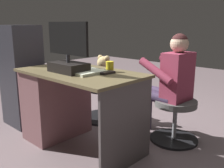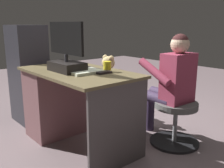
{
  "view_description": "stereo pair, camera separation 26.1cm",
  "coord_description": "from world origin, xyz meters",
  "views": [
    {
      "loc": [
        -1.82,
        1.83,
        1.19
      ],
      "look_at": [
        -0.08,
        -0.02,
        0.58
      ],
      "focal_mm": 40.81,
      "sensor_mm": 36.0,
      "label": 1
    },
    {
      "loc": [
        -2.0,
        1.64,
        1.19
      ],
      "look_at": [
        -0.08,
        -0.02,
        0.58
      ],
      "focal_mm": 40.81,
      "sensor_mm": 36.0,
      "label": 2
    }
  ],
  "objects": [
    {
      "name": "monitor",
      "position": [
        0.05,
        0.42,
        0.9
      ],
      "size": [
        0.53,
        0.22,
        0.45
      ],
      "color": "black",
      "rests_on": "desk"
    },
    {
      "name": "keyboard",
      "position": [
        -0.09,
        0.24,
        0.76
      ],
      "size": [
        0.42,
        0.14,
        0.02
      ],
      "primitive_type": "cube",
      "color": "black",
      "rests_on": "desk"
    },
    {
      "name": "computer_mouse",
      "position": [
        0.22,
        0.24,
        0.77
      ],
      "size": [
        0.06,
        0.1,
        0.04
      ],
      "primitive_type": "ellipsoid",
      "color": "black",
      "rests_on": "desk"
    },
    {
      "name": "equipment_rack",
      "position": [
        0.97,
        0.42,
        0.59
      ],
      "size": [
        0.44,
        0.36,
        1.17
      ],
      "primitive_type": "cube",
      "color": "#2C2D34",
      "rests_on": "ground_plane"
    },
    {
      "name": "tv_remote",
      "position": [
        0.36,
        0.32,
        0.76
      ],
      "size": [
        0.1,
        0.16,
        0.02
      ],
      "primitive_type": "cube",
      "rotation": [
        0.0,
        0.0,
        -0.41
      ],
      "color": "black",
      "rests_on": "desk"
    },
    {
      "name": "cup",
      "position": [
        -0.22,
        0.16,
        0.8
      ],
      "size": [
        0.07,
        0.07,
        0.1
      ],
      "primitive_type": "cylinder",
      "color": "yellow",
      "rests_on": "desk"
    },
    {
      "name": "person",
      "position": [
        -0.51,
        -0.4,
        0.64
      ],
      "size": [
        0.55,
        0.49,
        1.1
      ],
      "color": "#92334B",
      "rests_on": "ground_plane"
    },
    {
      "name": "desk",
      "position": [
        0.31,
        0.34,
        0.4
      ],
      "size": [
        1.21,
        0.7,
        0.75
      ],
      "color": "brown",
      "rests_on": "ground_plane"
    },
    {
      "name": "office_chair_teddy",
      "position": [
        0.37,
        -0.35,
        0.24
      ],
      "size": [
        0.57,
        0.57,
        0.44
      ],
      "color": "black",
      "rests_on": "ground_plane"
    },
    {
      "name": "visitor_chair",
      "position": [
        -0.6,
        -0.41,
        0.26
      ],
      "size": [
        0.49,
        0.49,
        0.44
      ],
      "color": "black",
      "rests_on": "ground_plane"
    },
    {
      "name": "notebook_binder",
      "position": [
        -0.13,
        0.35,
        0.77
      ],
      "size": [
        0.23,
        0.31,
        0.02
      ],
      "primitive_type": "cube",
      "rotation": [
        0.0,
        0.0,
        -0.03
      ],
      "color": "beige",
      "rests_on": "desk"
    },
    {
      "name": "ground_plane",
      "position": [
        0.0,
        0.0,
        0.0
      ],
      "size": [
        10.0,
        10.0,
        0.0
      ],
      "primitive_type": "plane",
      "color": "slate"
    },
    {
      "name": "teddy_bear",
      "position": [
        0.37,
        -0.37,
        0.6
      ],
      "size": [
        0.27,
        0.27,
        0.38
      ],
      "color": "tan",
      "rests_on": "office_chair_teddy"
    }
  ]
}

